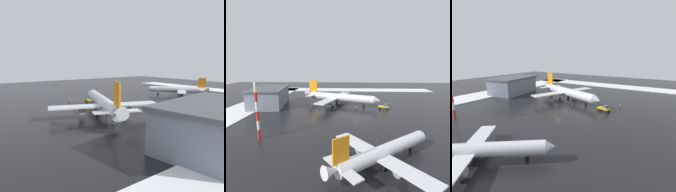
{
  "view_description": "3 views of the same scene",
  "coord_description": "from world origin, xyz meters",
  "views": [
    {
      "loc": [
        -54.94,
        -61.78,
        16.31
      ],
      "look_at": [
        -10.22,
        -0.75,
        4.35
      ],
      "focal_mm": 35.0,
      "sensor_mm": 36.0,
      "label": 1
    },
    {
      "loc": [
        65.71,
        -3.75,
        20.51
      ],
      "look_at": [
        -14.22,
        -7.61,
        5.28
      ],
      "focal_mm": 28.0,
      "sensor_mm": 36.0,
      "label": 2
    },
    {
      "loc": [
        49.22,
        34.44,
        20.69
      ],
      "look_at": [
        -10.28,
        -3.86,
        4.0
      ],
      "focal_mm": 28.0,
      "sensor_mm": 36.0,
      "label": 3
    }
  ],
  "objects": [
    {
      "name": "snow_bank_right",
      "position": [
        67.0,
        0.0,
        0.15
      ],
      "size": [
        14.0,
        116.0,
        0.29
      ],
      "primitive_type": "cube",
      "color": "white",
      "rests_on": "ground_plane"
    },
    {
      "name": "ground_plane",
      "position": [
        0.0,
        0.0,
        0.0
      ],
      "size": [
        240.0,
        240.0,
        0.0
      ],
      "primitive_type": "plane",
      "color": "black"
    },
    {
      "name": "ground_crew_mid_apron",
      "position": [
        -9.32,
        0.77,
        0.97
      ],
      "size": [
        0.36,
        0.36,
        1.71
      ],
      "rotation": [
        0.0,
        0.0,
        0.44
      ],
      "color": "black",
      "rests_on": "ground_plane"
    },
    {
      "name": "pushback_tug",
      "position": [
        -11.42,
        13.33,
        1.28
      ],
      "size": [
        3.38,
        5.03,
        2.5
      ],
      "rotation": [
        0.0,
        0.0,
        1.29
      ],
      "color": "gold",
      "rests_on": "ground_plane"
    },
    {
      "name": "cargo_hangar",
      "position": [
        -15.83,
        -40.98,
        4.44
      ],
      "size": [
        26.94,
        18.52,
        8.8
      ],
      "rotation": [
        0.0,
        0.0,
        0.15
      ],
      "color": "slate",
      "rests_on": "ground_plane"
    },
    {
      "name": "airplane_parked_starboard",
      "position": [
        32.74,
        4.0,
        2.88
      ],
      "size": [
        21.99,
        24.68,
        8.72
      ],
      "rotation": [
        0.0,
        0.0,
        2.23
      ],
      "color": "silver",
      "rests_on": "ground_plane"
    },
    {
      "name": "airplane_parked_portside",
      "position": [
        -18.4,
        -7.34,
        3.86
      ],
      "size": [
        32.04,
        37.9,
        11.68
      ],
      "rotation": [
        0.0,
        0.0,
        1.21
      ],
      "color": "silver",
      "rests_on": "ground_plane"
    },
    {
      "name": "ground_crew_beside_wing",
      "position": [
        -19.16,
        -10.19,
        0.97
      ],
      "size": [
        0.36,
        0.36,
        1.71
      ],
      "rotation": [
        0.0,
        0.0,
        5.95
      ],
      "color": "black",
      "rests_on": "ground_plane"
    },
    {
      "name": "ground_crew_by_nose_gear",
      "position": [
        -18.26,
        17.25,
        0.97
      ],
      "size": [
        0.36,
        0.36,
        1.71
      ],
      "rotation": [
        0.0,
        0.0,
        3.71
      ],
      "color": "black",
      "rests_on": "ground_plane"
    }
  ]
}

